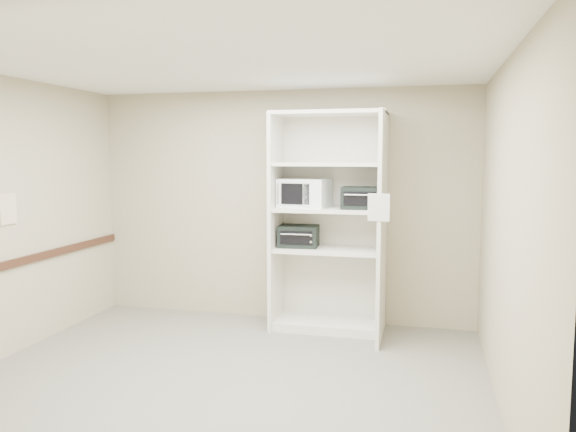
% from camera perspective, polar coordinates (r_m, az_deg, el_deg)
% --- Properties ---
extents(floor, '(4.50, 4.00, 0.01)m').
position_cam_1_polar(floor, '(5.08, -6.58, -16.38)').
color(floor, '#69655B').
rests_on(floor, ground).
extents(ceiling, '(4.50, 4.00, 0.01)m').
position_cam_1_polar(ceiling, '(4.75, -7.00, 15.27)').
color(ceiling, white).
extents(wall_back, '(4.50, 0.02, 2.70)m').
position_cam_1_polar(wall_back, '(6.63, -0.69, 1.02)').
color(wall_back, tan).
rests_on(wall_back, ground).
extents(wall_front, '(4.50, 0.02, 2.70)m').
position_cam_1_polar(wall_front, '(2.97, -20.56, -5.77)').
color(wall_front, tan).
rests_on(wall_front, ground).
extents(wall_right, '(0.02, 4.00, 2.70)m').
position_cam_1_polar(wall_right, '(4.47, 21.34, -1.90)').
color(wall_right, tan).
rests_on(wall_right, ground).
extents(shelving_unit, '(1.24, 0.92, 2.42)m').
position_cam_1_polar(shelving_unit, '(6.23, 4.57, -1.36)').
color(shelving_unit, beige).
rests_on(shelving_unit, floor).
extents(microwave, '(0.57, 0.46, 0.32)m').
position_cam_1_polar(microwave, '(6.27, 1.67, 2.37)').
color(microwave, white).
rests_on(microwave, shelving_unit).
extents(toaster_oven_upper, '(0.42, 0.31, 0.24)m').
position_cam_1_polar(toaster_oven_upper, '(6.10, 7.45, 1.83)').
color(toaster_oven_upper, black).
rests_on(toaster_oven_upper, shelving_unit).
extents(toaster_oven_lower, '(0.45, 0.35, 0.24)m').
position_cam_1_polar(toaster_oven_lower, '(6.32, 1.09, -2.05)').
color(toaster_oven_lower, black).
rests_on(toaster_oven_lower, shelving_unit).
extents(paper_sign, '(0.21, 0.02, 0.26)m').
position_cam_1_polar(paper_sign, '(5.51, 9.19, 0.86)').
color(paper_sign, white).
rests_on(paper_sign, shelving_unit).
extents(wall_poster, '(0.01, 0.21, 0.30)m').
position_cam_1_polar(wall_poster, '(6.02, -26.56, 0.65)').
color(wall_poster, white).
rests_on(wall_poster, wall_left).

